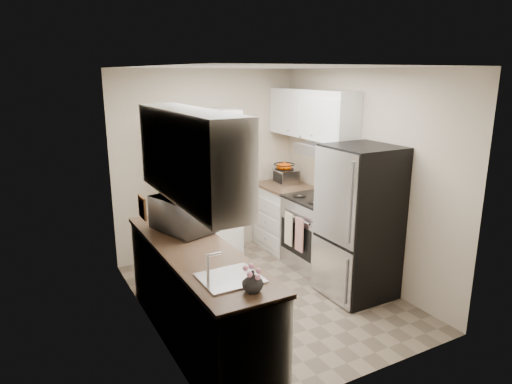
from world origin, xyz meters
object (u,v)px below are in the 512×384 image
pantry_cabinet (203,188)px  electric_range (317,232)px  microwave (184,214)px  wine_bottle (160,208)px  refrigerator (359,222)px  toaster_oven (286,176)px

pantry_cabinet → electric_range: bearing=-38.2°
pantry_cabinet → electric_range: size_ratio=1.77×
pantry_cabinet → microwave: bearing=-119.7°
wine_bottle → pantry_cabinet: bearing=44.9°
refrigerator → toaster_oven: bearing=86.3°
electric_range → microwave: 2.01m
refrigerator → electric_range: bearing=87.5°
pantry_cabinet → microwave: 1.43m
electric_range → microwave: microwave is taller
pantry_cabinet → microwave: size_ratio=3.23×
electric_range → toaster_oven: electric_range is taller
microwave → wine_bottle: 0.44m
wine_bottle → toaster_oven: (2.08, 0.79, -0.04)m
refrigerator → microwave: (-1.85, 0.48, 0.24)m
microwave → toaster_oven: bearing=-76.2°
electric_range → wine_bottle: size_ratio=4.11×
toaster_oven → wine_bottle: bearing=-153.5°
toaster_oven → pantry_cabinet: bearing=-176.0°
pantry_cabinet → toaster_oven: (1.25, -0.04, 0.02)m
electric_range → toaster_oven: (0.07, 0.89, 0.54)m
pantry_cabinet → refrigerator: 2.07m
electric_range → toaster_oven: 1.04m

